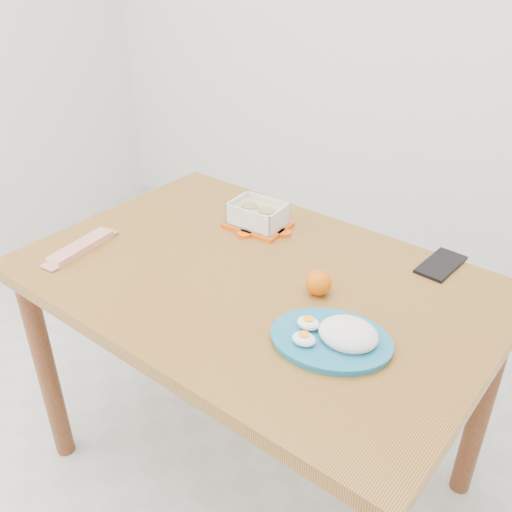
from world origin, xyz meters
The scene contains 7 objects.
ground centered at (0.00, 0.00, 0.00)m, with size 3.50×3.50×0.00m, color #B7B7B2.
dining_table centered at (0.04, 0.21, 0.65)m, with size 1.32×0.97×0.75m.
food_container centered at (-0.10, 0.44, 0.79)m, with size 0.19×0.15×0.08m.
orange_fruit centered at (0.21, 0.22, 0.78)m, with size 0.07×0.07×0.07m, color orange.
rice_plate centered at (0.33, 0.06, 0.77)m, with size 0.31×0.31×0.07m.
candy_bar centered at (-0.45, 0.07, 0.76)m, with size 0.21×0.05×0.02m, color red.
smartphone centered at (0.44, 0.50, 0.75)m, with size 0.08×0.16×0.01m, color black.
Camera 1 is at (0.67, -0.86, 1.56)m, focal length 40.00 mm.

